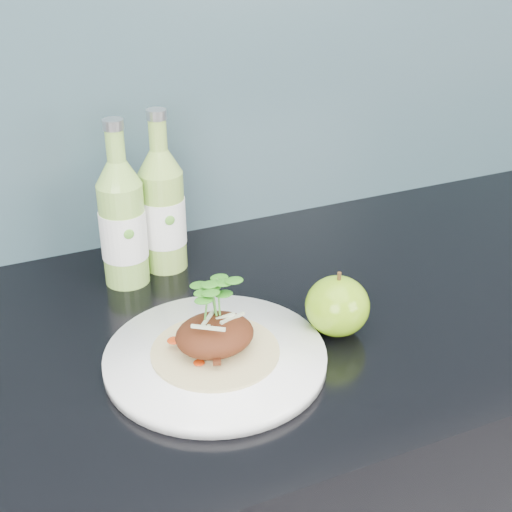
% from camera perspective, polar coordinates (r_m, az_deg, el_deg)
% --- Properties ---
extents(subway_backsplash, '(4.00, 0.02, 0.70)m').
position_cam_1_polar(subway_backsplash, '(1.07, -11.04, 18.52)').
color(subway_backsplash, '#6895A4').
rests_on(subway_backsplash, kitchen_counter).
extents(dinner_plate, '(0.28, 0.28, 0.02)m').
position_cam_1_polar(dinner_plate, '(0.86, -3.27, -8.15)').
color(dinner_plate, white).
rests_on(dinner_plate, kitchen_counter).
extents(pork_taco, '(0.15, 0.15, 0.10)m').
position_cam_1_polar(pork_taco, '(0.84, -3.33, -6.14)').
color(pork_taco, tan).
rests_on(pork_taco, dinner_plate).
extents(green_apple, '(0.09, 0.09, 0.09)m').
position_cam_1_polar(green_apple, '(0.91, 6.52, -4.00)').
color(green_apple, '#5B9410').
rests_on(green_apple, kitchen_counter).
extents(cider_bottle_left, '(0.08, 0.08, 0.24)m').
position_cam_1_polar(cider_bottle_left, '(1.01, -10.62, 2.58)').
color(cider_bottle_left, '#89BA4D').
rests_on(cider_bottle_left, kitchen_counter).
extents(cider_bottle_right, '(0.08, 0.08, 0.24)m').
position_cam_1_polar(cider_bottle_right, '(1.04, -7.47, 3.65)').
color(cider_bottle_right, '#8CB44B').
rests_on(cider_bottle_right, kitchen_counter).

